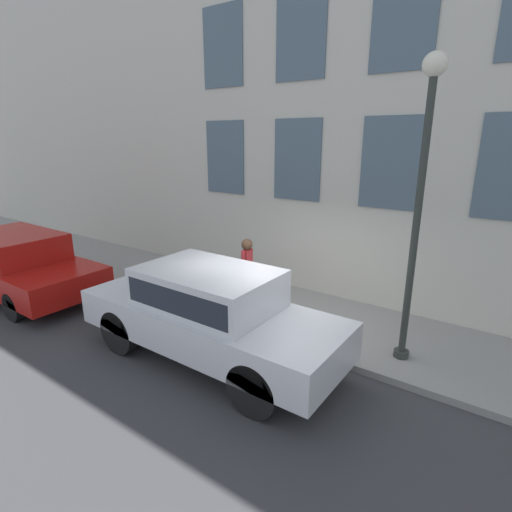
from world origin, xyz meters
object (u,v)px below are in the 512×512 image
at_px(person, 247,266).
at_px(street_lamp, 421,180).
at_px(parked_car_silver_near, 209,310).
at_px(fire_hydrant, 266,306).
at_px(parked_car_red_far, 15,260).

xyz_separation_m(person, street_lamp, (-0.26, -3.59, 2.15)).
bearing_deg(parked_car_silver_near, fire_hydrant, -4.75).
distance_m(person, parked_car_red_far, 6.04).
height_order(fire_hydrant, street_lamp, street_lamp).
xyz_separation_m(fire_hydrant, person, (0.52, 0.86, 0.57)).
bearing_deg(person, parked_car_red_far, -21.93).
bearing_deg(person, parked_car_silver_near, 62.59).
xyz_separation_m(fire_hydrant, parked_car_silver_near, (-1.59, 0.13, 0.46)).
relative_size(fire_hydrant, parked_car_silver_near, 0.15).
bearing_deg(parked_car_silver_near, street_lamp, -57.05).
relative_size(person, parked_car_silver_near, 0.32).
height_order(person, parked_car_red_far, person).
bearing_deg(parked_car_silver_near, person, 19.08).
relative_size(parked_car_red_far, street_lamp, 1.09).
distance_m(parked_car_red_far, street_lamp, 9.65).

